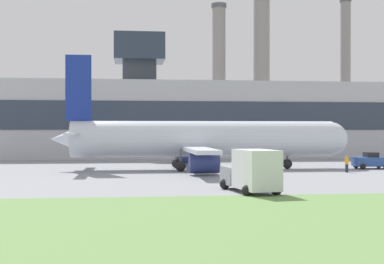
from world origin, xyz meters
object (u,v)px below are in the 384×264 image
(pushback_tug, at_px, (371,161))
(baggage_truck, at_px, (252,172))
(airplane, at_px, (200,140))
(ground_crew_person, at_px, (347,164))

(pushback_tug, distance_m, baggage_truck, 25.97)
(airplane, distance_m, ground_crew_person, 14.51)
(airplane, xyz_separation_m, baggage_truck, (0.59, -20.48, -1.69))
(airplane, bearing_deg, pushback_tug, -3.23)
(pushback_tug, height_order, ground_crew_person, pushback_tug)
(pushback_tug, relative_size, baggage_truck, 0.58)
(pushback_tug, bearing_deg, ground_crew_person, -135.87)
(airplane, xyz_separation_m, ground_crew_person, (13.33, -5.29, -2.23))
(baggage_truck, bearing_deg, ground_crew_person, 50.02)
(pushback_tug, bearing_deg, baggage_truck, -131.37)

